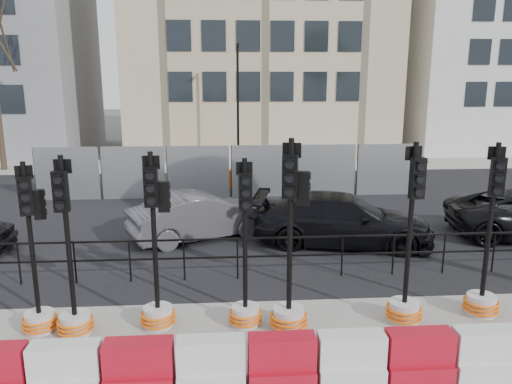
{
  "coord_description": "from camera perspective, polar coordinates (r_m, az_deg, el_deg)",
  "views": [
    {
      "loc": [
        -0.32,
        -9.42,
        4.56
      ],
      "look_at": [
        0.54,
        3.0,
        1.62
      ],
      "focal_mm": 35.0,
      "sensor_mm": 36.0,
      "label": 1
    }
  ],
  "objects": [
    {
      "name": "ground",
      "position": [
        10.47,
        -1.88,
        -12.55
      ],
      "size": [
        120.0,
        120.0,
        0.0
      ],
      "primitive_type": "plane",
      "color": "#51514C",
      "rests_on": "ground"
    },
    {
      "name": "road",
      "position": [
        17.04,
        -2.76,
        -2.22
      ],
      "size": [
        40.0,
        14.0,
        0.03
      ],
      "primitive_type": "cube",
      "color": "black",
      "rests_on": "ground"
    },
    {
      "name": "sidewalk_far",
      "position": [
        25.83,
        -3.21,
        3.09
      ],
      "size": [
        40.0,
        4.0,
        0.02
      ],
      "primitive_type": "cube",
      "color": "gray",
      "rests_on": "ground"
    },
    {
      "name": "building_white",
      "position": [
        36.03,
        26.06,
        17.46
      ],
      "size": [
        12.0,
        9.06,
        16.0
      ],
      "color": "silver",
      "rests_on": "ground"
    },
    {
      "name": "kerb_railing",
      "position": [
        11.31,
        -2.13,
        -6.77
      ],
      "size": [
        18.0,
        0.04,
        1.0
      ],
      "color": "black",
      "rests_on": "ground"
    },
    {
      "name": "heras_fencing",
      "position": [
        19.61,
        -3.0,
        1.83
      ],
      "size": [
        14.33,
        1.72,
        2.0
      ],
      "color": "#999CA1",
      "rests_on": "ground"
    },
    {
      "name": "lamp_post_far",
      "position": [
        24.45,
        -2.08,
        10.12
      ],
      "size": [
        0.12,
        0.56,
        6.0
      ],
      "color": "black",
      "rests_on": "ground"
    },
    {
      "name": "barrier_row",
      "position": [
        7.84,
        -1.08,
        -19.05
      ],
      "size": [
        12.55,
        0.5,
        0.8
      ],
      "color": "red",
      "rests_on": "ground"
    },
    {
      "name": "traffic_signal_b",
      "position": [
        9.88,
        -23.71,
        -10.6
      ],
      "size": [
        0.62,
        0.62,
        3.14
      ],
      "rotation": [
        0.0,
        0.0,
        0.3
      ],
      "color": "silver",
      "rests_on": "ground"
    },
    {
      "name": "traffic_signal_c",
      "position": [
        9.58,
        -20.18,
        -11.52
      ],
      "size": [
        0.64,
        0.64,
        3.26
      ],
      "rotation": [
        0.0,
        0.0,
        -0.06
      ],
      "color": "silver",
      "rests_on": "ground"
    },
    {
      "name": "traffic_signal_d",
      "position": [
        9.4,
        -11.22,
        -10.7
      ],
      "size": [
        0.65,
        0.65,
        3.28
      ],
      "rotation": [
        0.0,
        0.0,
        0.02
      ],
      "color": "silver",
      "rests_on": "ground"
    },
    {
      "name": "traffic_signal_e",
      "position": [
        9.33,
        -1.23,
        -11.48
      ],
      "size": [
        0.62,
        0.62,
        3.16
      ],
      "rotation": [
        0.0,
        0.0,
        0.05
      ],
      "color": "silver",
      "rests_on": "ground"
    },
    {
      "name": "traffic_signal_f",
      "position": [
        9.12,
        3.87,
        -10.81
      ],
      "size": [
        0.69,
        0.69,
        3.52
      ],
      "rotation": [
        0.0,
        0.0,
        -0.26
      ],
      "color": "silver",
      "rests_on": "ground"
    },
    {
      "name": "traffic_signal_g",
      "position": [
        9.83,
        16.77,
        -10.41
      ],
      "size": [
        0.67,
        0.67,
        3.42
      ],
      "rotation": [
        0.0,
        0.0,
        0.15
      ],
      "color": "silver",
      "rests_on": "ground"
    },
    {
      "name": "traffic_signal_h",
      "position": [
        10.63,
        24.58,
        -9.29
      ],
      "size": [
        0.66,
        0.66,
        3.37
      ],
      "rotation": [
        0.0,
        0.0,
        -0.22
      ],
      "color": "silver",
      "rests_on": "ground"
    },
    {
      "name": "car_b",
      "position": [
        14.21,
        -6.28,
        -2.73
      ],
      "size": [
        4.44,
        5.09,
        1.33
      ],
      "primitive_type": "imported",
      "rotation": [
        0.0,
        0.0,
        1.99
      ],
      "color": "#504F55",
      "rests_on": "ground"
    },
    {
      "name": "car_c",
      "position": [
        13.82,
        9.86,
        -3.14
      ],
      "size": [
        3.99,
        5.66,
        1.4
      ],
      "primitive_type": "imported",
      "rotation": [
        0.0,
        0.0,
        1.35
      ],
      "color": "black",
      "rests_on": "ground"
    }
  ]
}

